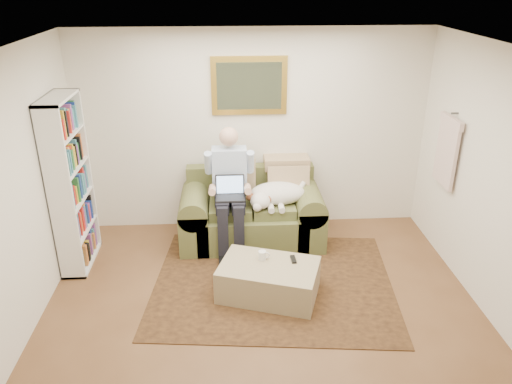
{
  "coord_description": "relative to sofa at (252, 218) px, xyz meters",
  "views": [
    {
      "loc": [
        -0.33,
        -3.67,
        3.2
      ],
      "look_at": [
        -0.02,
        1.38,
        0.95
      ],
      "focal_mm": 35.0,
      "sensor_mm": 36.0,
      "label": 1
    }
  ],
  "objects": [
    {
      "name": "wall_mirror",
      "position": [
        -0.0,
        0.46,
        1.59
      ],
      "size": [
        0.94,
        0.04,
        0.72
      ],
      "color": "gold",
      "rests_on": "room_shell"
    },
    {
      "name": "room_shell",
      "position": [
        0.04,
        -1.66,
        0.99
      ],
      "size": [
        4.51,
        5.0,
        2.61
      ],
      "color": "brown",
      "rests_on": "ground"
    },
    {
      "name": "coffee_mug",
      "position": [
        0.06,
        -1.11,
        0.11
      ],
      "size": [
        0.08,
        0.08,
        0.1
      ],
      "primitive_type": "cylinder",
      "color": "white",
      "rests_on": "ottoman"
    },
    {
      "name": "rug",
      "position": [
        0.19,
        -1.01,
        -0.3
      ],
      "size": [
        2.83,
        2.36,
        0.01
      ],
      "primitive_type": "cube",
      "rotation": [
        0.0,
        0.0,
        -0.1
      ],
      "color": "black",
      "rests_on": "room_shell"
    },
    {
      "name": "laptop",
      "position": [
        -0.27,
        -0.23,
        0.48
      ],
      "size": [
        0.35,
        0.27,
        0.25
      ],
      "color": "black",
      "rests_on": "seated_man"
    },
    {
      "name": "tv_remote",
      "position": [
        0.39,
        -1.14,
        0.07
      ],
      "size": [
        0.05,
        0.15,
        0.02
      ],
      "primitive_type": "cube",
      "rotation": [
        0.0,
        0.0,
        0.03
      ],
      "color": "black",
      "rests_on": "ottoman"
    },
    {
      "name": "sofa",
      "position": [
        0.0,
        0.0,
        0.0
      ],
      "size": [
        1.79,
        0.91,
        1.07
      ],
      "color": "brown",
      "rests_on": "room_shell"
    },
    {
      "name": "hanging_shirt",
      "position": [
        2.23,
        -0.41,
        1.04
      ],
      "size": [
        0.06,
        0.52,
        0.9
      ],
      "primitive_type": null,
      "color": "beige",
      "rests_on": "room_shell"
    },
    {
      "name": "bookshelf",
      "position": [
        -2.06,
        -0.41,
        0.69
      ],
      "size": [
        0.28,
        0.8,
        2.0
      ],
      "primitive_type": null,
      "color": "white",
      "rests_on": "room_shell"
    },
    {
      "name": "seated_man",
      "position": [
        -0.27,
        -0.16,
        0.44
      ],
      "size": [
        0.59,
        0.84,
        1.5
      ],
      "primitive_type": null,
      "color": "#8CA9D8",
      "rests_on": "sofa"
    },
    {
      "name": "sleeping_dog",
      "position": [
        0.32,
        -0.09,
        0.38
      ],
      "size": [
        0.74,
        0.46,
        0.27
      ],
      "primitive_type": null,
      "color": "white",
      "rests_on": "sofa"
    },
    {
      "name": "ottoman",
      "position": [
        0.12,
        -1.23,
        -0.12
      ],
      "size": [
        1.17,
        0.93,
        0.37
      ],
      "primitive_type": "cube",
      "rotation": [
        0.0,
        0.0,
        -0.32
      ],
      "color": "tan",
      "rests_on": "room_shell"
    }
  ]
}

